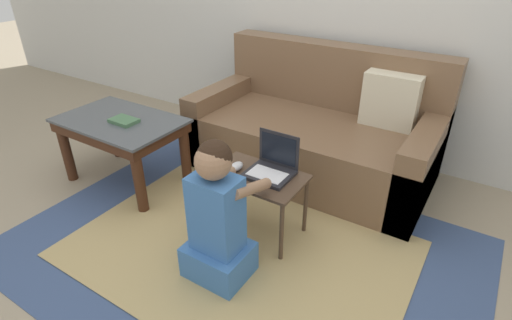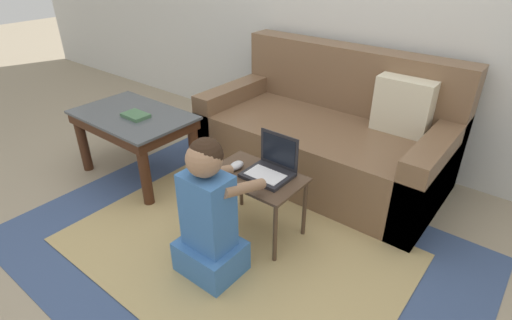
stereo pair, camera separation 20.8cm
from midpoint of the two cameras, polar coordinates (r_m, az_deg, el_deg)
name	(u,v)px [view 2 (the right image)]	position (r m, az deg, el deg)	size (l,w,h in m)	color
ground_plane	(219,245)	(2.34, -2.73, -12.16)	(16.00, 16.00, 0.00)	gray
area_rug	(234,248)	(2.32, -0.48, -12.50)	(2.54, 1.79, 0.01)	#3D517A
couch	(327,135)	(2.94, 12.12, 3.40)	(1.69, 0.89, 0.88)	brown
coffee_table	(134,125)	(2.91, -15.10, 4.83)	(0.84, 0.54, 0.48)	#4C5156
laptop_desk	(256,183)	(2.24, 2.73, -3.44)	(0.52, 0.33, 0.39)	#4C3828
laptop	(270,169)	(2.21, 4.76, -1.33)	(0.25, 0.21, 0.22)	#232328
computer_mouse	(237,165)	(2.26, -0.16, -0.85)	(0.06, 0.10, 0.04)	silver
person_seated	(209,216)	(1.97, -3.68, -8.11)	(0.32, 0.43, 0.77)	#3D70B2
book_on_table	(136,115)	(2.81, -14.80, 6.14)	(0.18, 0.12, 0.02)	#47704C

